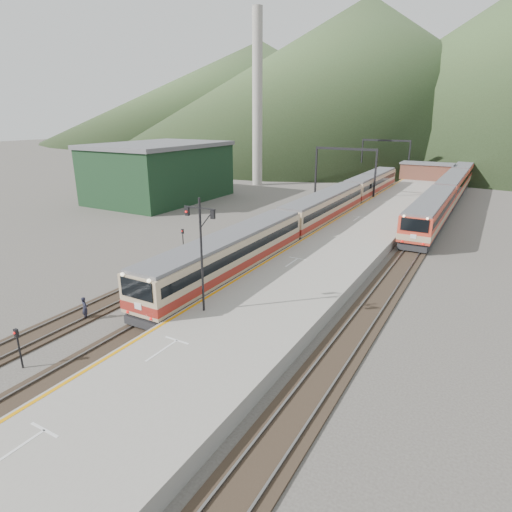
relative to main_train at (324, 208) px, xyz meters
The scene contains 19 objects.
ground 39.32m from the main_train, 90.00° to the right, with size 400.00×400.00×0.00m, color #47423D.
track_main 2.14m from the main_train, 90.00° to the left, with size 2.60×200.00×0.23m.
track_far 5.44m from the main_train, behind, with size 2.60×200.00×0.23m.
track_second 11.70m from the main_train, ahead, with size 2.60×200.00×0.23m.
platform 5.95m from the main_train, 12.76° to the right, with size 8.00×100.00×1.00m, color gray.
gantry_near 16.37m from the main_train, 100.27° to the left, with size 9.55×0.25×8.00m.
gantry_far 40.98m from the main_train, 94.00° to the left, with size 9.55×0.25×8.00m.
warehouse 28.22m from the main_train, behind, with size 14.50×20.50×8.60m.
smokestack 34.17m from the main_train, 134.06° to the left, with size 1.80×1.80×30.00m, color #9E998E.
station_shed 39.14m from the main_train, 81.77° to the left, with size 9.40×4.40×3.10m.
hill_a 158.43m from the main_train, 104.86° to the left, with size 180.00×180.00×60.00m, color #324422.
hill_d 235.24m from the main_train, 120.87° to the left, with size 200.00×200.00×55.00m, color #324422.
main_train is the anchor object (origin of this frame).
second_train 27.55m from the main_train, 65.33° to the left, with size 3.10×63.49×3.78m.
signal_mast 28.62m from the main_train, 84.25° to the right, with size 2.20×0.24×7.14m.
short_signal_a 37.07m from the main_train, 94.00° to the right, with size 0.22×0.17×2.27m.
short_signal_b 10.03m from the main_train, 102.27° to the right, with size 0.26×0.23×2.27m.
short_signal_c 18.71m from the main_train, 114.97° to the right, with size 0.25×0.20×2.27m.
worker 31.79m from the main_train, 97.81° to the right, with size 0.57×0.37×1.56m, color black.
Camera 1 is at (17.72, -8.62, 12.69)m, focal length 30.00 mm.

